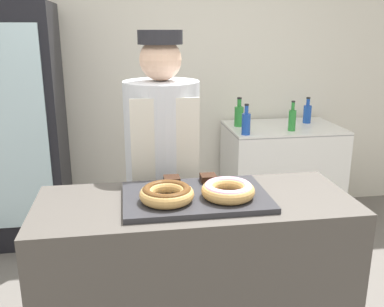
{
  "coord_description": "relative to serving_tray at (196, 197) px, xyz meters",
  "views": [
    {
      "loc": [
        -0.29,
        -1.71,
        1.69
      ],
      "look_at": [
        0.0,
        0.1,
        1.15
      ],
      "focal_mm": 40.0,
      "sensor_mm": 36.0,
      "label": 1
    }
  ],
  "objects": [
    {
      "name": "wall_back",
      "position": [
        0.0,
        2.13,
        0.37
      ],
      "size": [
        8.0,
        0.06,
        2.7
      ],
      "color": "silver",
      "rests_on": "ground_plane"
    },
    {
      "name": "brownie_back_left",
      "position": [
        -0.09,
        0.15,
        0.03
      ],
      "size": [
        0.07,
        0.07,
        0.03
      ],
      "color": "black",
      "rests_on": "serving_tray"
    },
    {
      "name": "display_counter",
      "position": [
        0.0,
        0.0,
        -0.5
      ],
      "size": [
        1.38,
        0.55,
        0.97
      ],
      "color": "#4C4742",
      "rests_on": "ground_plane"
    },
    {
      "name": "brownie_back_right",
      "position": [
        0.09,
        0.15,
        0.03
      ],
      "size": [
        0.07,
        0.07,
        0.03
      ],
      "color": "black",
      "rests_on": "serving_tray"
    },
    {
      "name": "donut_light_glaze",
      "position": [
        0.13,
        -0.05,
        0.05
      ],
      "size": [
        0.23,
        0.23,
        0.06
      ],
      "color": "tan",
      "rests_on": "serving_tray"
    },
    {
      "name": "bottle_green_b",
      "position": [
        1.07,
        1.58,
        -0.02
      ],
      "size": [
        0.06,
        0.06,
        0.25
      ],
      "color": "#2D8C38",
      "rests_on": "chest_freezer"
    },
    {
      "name": "chest_freezer",
      "position": [
        1.07,
        1.75,
        -0.54
      ],
      "size": [
        0.97,
        0.65,
        0.87
      ],
      "color": "white",
      "rests_on": "ground_plane"
    },
    {
      "name": "baker_person",
      "position": [
        -0.09,
        0.54,
        -0.1
      ],
      "size": [
        0.41,
        0.41,
        1.68
      ],
      "color": "#4C4C51",
      "rests_on": "ground_plane"
    },
    {
      "name": "bottle_blue_b",
      "position": [
        1.32,
        1.84,
        -0.02
      ],
      "size": [
        0.07,
        0.07,
        0.23
      ],
      "color": "#1E4CB2",
      "rests_on": "chest_freezer"
    },
    {
      "name": "donut_chocolate_glaze",
      "position": [
        -0.13,
        -0.05,
        0.05
      ],
      "size": [
        0.23,
        0.23,
        0.06
      ],
      "color": "tan",
      "rests_on": "serving_tray"
    },
    {
      "name": "bottle_blue",
      "position": [
        0.66,
        1.5,
        -0.02
      ],
      "size": [
        0.07,
        0.07,
        0.25
      ],
      "color": "#1E4CB2",
      "rests_on": "chest_freezer"
    },
    {
      "name": "beverage_fridge",
      "position": [
        -1.14,
        1.74,
        -0.04
      ],
      "size": [
        0.71,
        0.6,
        1.87
      ],
      "color": "black",
      "rests_on": "ground_plane"
    },
    {
      "name": "serving_tray",
      "position": [
        0.0,
        0.0,
        0.0
      ],
      "size": [
        0.63,
        0.41,
        0.02
      ],
      "color": "#2D2D33",
      "rests_on": "display_counter"
    },
    {
      "name": "bottle_green",
      "position": [
        0.68,
        1.81,
        -0.02
      ],
      "size": [
        0.08,
        0.08,
        0.25
      ],
      "color": "#2D8C38",
      "rests_on": "chest_freezer"
    }
  ]
}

